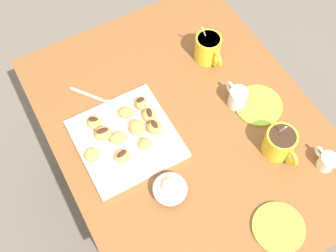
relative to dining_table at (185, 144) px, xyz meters
The scene contains 28 objects.
ground_plane 0.62m from the dining_table, ahead, with size 8.00×8.00×0.00m, color #665B51.
dining_table is the anchor object (origin of this frame).
pastry_plate_square 0.24m from the dining_table, 104.39° to the right, with size 0.30×0.30×0.02m, color white.
coffee_mug_yellow_left 0.35m from the dining_table, 135.27° to the left, with size 0.13×0.09×0.15m.
coffee_mug_yellow_right 0.35m from the dining_table, 44.08° to the left, with size 0.13×0.10×0.14m.
cream_pitcher_white 0.25m from the dining_table, 88.56° to the left, with size 0.10×0.06×0.07m.
ice_cream_bowl 0.29m from the dining_table, 42.59° to the right, with size 0.10×0.10×0.08m.
chocolate_sauce_pitcher 0.47m from the dining_table, 42.89° to the left, with size 0.09×0.05×0.06m.
saucer_lime_left 0.29m from the dining_table, 78.67° to the left, with size 0.16×0.16×0.01m, color #9EC633.
saucer_lime_right 0.44m from the dining_table, ahead, with size 0.15×0.15×0.01m, color #9EC633.
loose_spoon_near_saucer 0.35m from the dining_table, 138.41° to the right, with size 0.14×0.10×0.01m.
beignet_0 0.34m from the dining_table, 118.16° to the right, with size 0.04×0.05×0.03m, color #D19347.
chocolate_drizzle_0 0.35m from the dining_table, 118.16° to the right, with size 0.03×0.02×0.01m, color #381E11.
beignet_1 0.20m from the dining_table, 130.03° to the right, with size 0.05×0.05×0.03m, color #D19347.
chocolate_drizzle_1 0.22m from the dining_table, 130.03° to the right, with size 0.04×0.02×0.01m, color #381E11.
beignet_2 0.20m from the dining_table, 105.37° to the right, with size 0.05×0.05×0.04m, color #D19347.
chocolate_drizzle_2 0.22m from the dining_table, 105.37° to the right, with size 0.03×0.02×0.01m, color #381E11.
beignet_3 0.29m from the dining_table, 87.44° to the right, with size 0.05×0.05×0.03m, color #D19347.
chocolate_drizzle_3 0.30m from the dining_table, 87.44° to the right, with size 0.03×0.02×0.01m, color #381E11.
beignet_4 0.36m from the dining_table, 97.28° to the right, with size 0.05×0.05×0.03m, color #D19347.
beignet_5 0.26m from the dining_table, 128.21° to the right, with size 0.05×0.04×0.04m, color #D19347.
beignet_6 0.23m from the dining_table, 87.20° to the right, with size 0.04×0.04×0.03m, color #D19347.
beignet_7 0.23m from the dining_table, 142.59° to the right, with size 0.04×0.05×0.04m, color #D19347.
chocolate_drizzle_7 0.25m from the dining_table, 142.59° to the right, with size 0.03×0.02×0.01m, color #381E11.
beignet_8 0.23m from the dining_table, 110.33° to the right, with size 0.05×0.06×0.04m, color #D19347.
beignet_9 0.31m from the dining_table, 109.30° to the right, with size 0.06×0.05×0.03m, color #D19347.
chocolate_drizzle_9 0.32m from the dining_table, 109.30° to the right, with size 0.04×0.02×0.01m, color #381E11.
beignet_10 0.28m from the dining_table, 103.11° to the right, with size 0.06×0.04×0.03m, color #D19347.
Camera 1 is at (0.55, -0.38, 1.94)m, focal length 45.00 mm.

